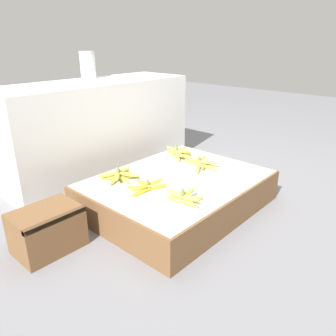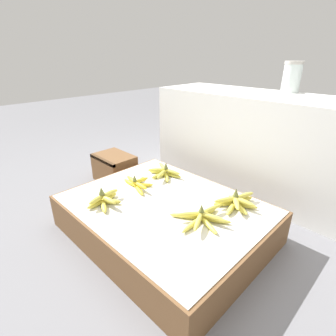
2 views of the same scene
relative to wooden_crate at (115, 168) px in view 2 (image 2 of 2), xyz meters
name	(u,v)px [view 2 (image 2 of 2)]	position (x,y,z in m)	size (l,w,h in m)	color
ground_plane	(165,233)	(0.76, -0.19, -0.11)	(10.00, 10.00, 0.00)	slate
display_platform	(165,219)	(0.76, -0.19, -0.01)	(1.05, 0.81, 0.20)	brown
back_vendor_table	(258,144)	(0.83, 0.67, 0.24)	(1.50, 0.50, 0.69)	white
wooden_crate	(115,168)	(0.00, 0.00, 0.00)	(0.31, 0.23, 0.21)	brown
banana_bunch_front_left	(105,200)	(0.54, -0.42, 0.12)	(0.14, 0.20, 0.10)	#DBCC4C
banana_bunch_middle_left	(138,183)	(0.51, -0.17, 0.11)	(0.24, 0.17, 0.08)	yellow
banana_bunch_middle_midleft	(202,217)	(1.00, -0.18, 0.11)	(0.27, 0.29, 0.09)	#DBCC4C
banana_bunch_back_left	(164,172)	(0.51, 0.05, 0.11)	(0.24, 0.19, 0.09)	gold
banana_bunch_back_midleft	(237,202)	(1.05, 0.05, 0.12)	(0.20, 0.25, 0.10)	#DBCC4C
glass_jar	(292,77)	(0.91, 0.85, 0.68)	(0.12, 0.12, 0.20)	silver
foam_tray_white	(328,99)	(1.20, 0.68, 0.59)	(0.28, 0.17, 0.02)	white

